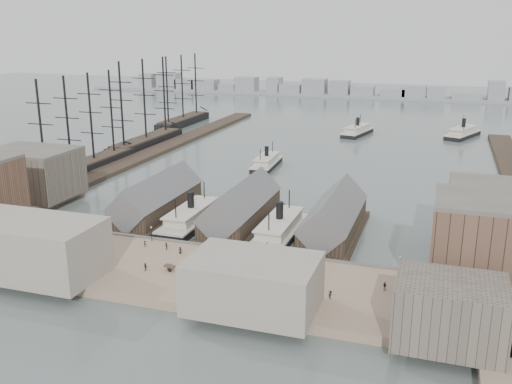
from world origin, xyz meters
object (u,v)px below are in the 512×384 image
(horse_cart_center, at_px, (178,267))
(horse_cart_right, at_px, (225,274))
(tram, at_px, (408,289))
(horse_cart_left, at_px, (57,243))
(ferry_docked_west, at_px, (191,217))

(horse_cart_center, height_order, horse_cart_right, horse_cart_center)
(horse_cart_center, bearing_deg, tram, -71.84)
(tram, distance_m, horse_cart_left, 82.92)
(ferry_docked_west, height_order, horse_cart_center, ferry_docked_west)
(tram, height_order, horse_cart_left, tram)
(horse_cart_left, bearing_deg, ferry_docked_west, -11.84)
(horse_cart_right, bearing_deg, horse_cart_center, 72.86)
(ferry_docked_west, distance_m, tram, 67.79)
(tram, height_order, horse_cart_center, tram)
(ferry_docked_west, relative_size, tram, 2.78)
(tram, height_order, horse_cart_right, tram)
(ferry_docked_west, distance_m, horse_cart_right, 40.40)
(ferry_docked_west, bearing_deg, horse_cart_left, -127.63)
(tram, distance_m, horse_cart_center, 48.72)
(horse_cart_left, relative_size, horse_cart_center, 0.95)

